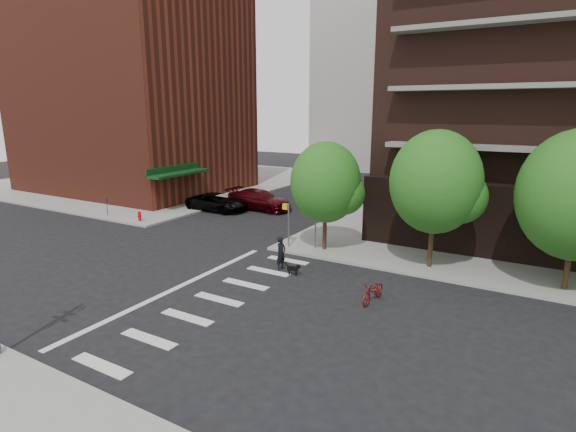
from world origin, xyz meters
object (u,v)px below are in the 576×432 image
object	(u,v)px
fire_hydrant	(140,216)
parked_car_maroon	(259,200)
scooter	(373,291)
dog_walker	(281,253)
parked_car_silver	(316,183)
parked_car_black	(217,202)

from	to	relation	value
fire_hydrant	parked_car_maroon	xyz separation A→B (m)	(5.00, 8.12, 0.27)
scooter	dog_walker	xyz separation A→B (m)	(-5.46, 1.43, 0.39)
parked_car_silver	dog_walker	world-z (taller)	dog_walker
fire_hydrant	parked_car_black	distance (m)	6.44
scooter	dog_walker	distance (m)	5.65
fire_hydrant	dog_walker	bearing A→B (deg)	-13.09
parked_car_maroon	dog_walker	xyz separation A→B (m)	(8.92, -11.36, 0.06)
parked_car_black	dog_walker	world-z (taller)	dog_walker
parked_car_maroon	parked_car_silver	world-z (taller)	parked_car_maroon
fire_hydrant	parked_car_maroon	bearing A→B (deg)	58.39
scooter	parked_car_silver	bearing A→B (deg)	127.24
parked_car_maroon	parked_car_silver	distance (m)	10.42
parked_car_black	scooter	distance (m)	20.15
scooter	dog_walker	bearing A→B (deg)	170.77
parked_car_maroon	dog_walker	world-z (taller)	dog_walker
parked_car_silver	parked_car_black	bearing A→B (deg)	167.04
dog_walker	fire_hydrant	bearing A→B (deg)	81.57
parked_car_black	dog_walker	distance (m)	14.86
fire_hydrant	parked_car_maroon	distance (m)	9.54
fire_hydrant	parked_car_silver	size ratio (longest dim) A/B	0.17
fire_hydrant	scooter	distance (m)	19.93
parked_car_black	scooter	bearing A→B (deg)	-124.11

